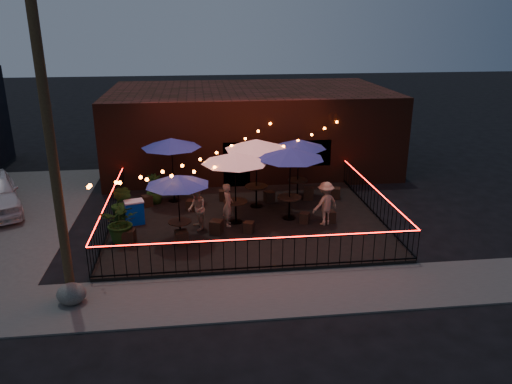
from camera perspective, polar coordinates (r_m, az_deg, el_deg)
ground at (r=17.17m, az=-0.47°, el=-6.17°), size 110.00×110.00×0.00m
patio at (r=18.95m, az=-1.16°, el=-3.39°), size 10.00×8.00×0.15m
sidewalk at (r=14.31m, az=1.02°, el=-11.62°), size 18.00×2.50×0.05m
brick_building at (r=26.11m, az=-0.78°, el=7.36°), size 14.00×8.00×4.00m
utility_pole at (r=13.74m, az=-22.23°, el=3.63°), size 0.26×0.26×8.00m
fence_front at (r=15.09m, az=0.38°, el=-7.12°), size 10.00×0.04×1.04m
fence_left at (r=18.94m, az=-16.41°, el=-2.31°), size 0.04×8.00×1.04m
fence_right at (r=19.83m, az=13.36°, el=-1.06°), size 0.04×8.00×1.04m
festoon_lights at (r=17.80m, az=-4.35°, el=3.38°), size 10.02×8.72×1.32m
cafe_table_0 at (r=16.55m, az=-8.96°, el=1.24°), size 2.77×2.77×2.37m
cafe_table_1 at (r=20.43m, az=-9.67°, el=5.46°), size 2.56×2.56×2.68m
cafe_table_2 at (r=17.91m, az=-2.41°, el=3.83°), size 2.52×2.52×2.70m
cafe_table_3 at (r=19.50m, az=0.03°, el=5.37°), size 3.17×3.17×2.78m
cafe_table_4 at (r=18.29m, az=3.97°, el=4.35°), size 3.10×3.10×2.77m
cafe_table_5 at (r=20.69m, az=4.90°, el=5.45°), size 3.00×3.00×2.53m
bistro_chair_0 at (r=17.45m, az=-14.31°, el=-4.96°), size 0.46×0.46×0.48m
bistro_chair_1 at (r=17.01m, az=-8.50°, el=-5.19°), size 0.49×0.49×0.49m
bistro_chair_2 at (r=20.71m, az=-12.32°, el=-0.98°), size 0.48×0.48×0.43m
bistro_chair_3 at (r=19.94m, az=-7.41°, el=-1.51°), size 0.45×0.45×0.42m
bistro_chair_4 at (r=17.71m, az=-4.54°, el=-4.01°), size 0.53×0.53×0.49m
bistro_chair_5 at (r=17.75m, az=-0.82°, el=-4.04°), size 0.44×0.44×0.40m
bistro_chair_6 at (r=20.92m, az=-3.74°, el=-0.37°), size 0.36×0.36×0.42m
bistro_chair_7 at (r=20.66m, az=1.53°, el=-0.55°), size 0.47×0.47×0.45m
bistro_chair_8 at (r=18.66m, az=5.56°, el=-2.94°), size 0.45×0.45×0.40m
bistro_chair_9 at (r=18.79m, az=8.40°, el=-2.83°), size 0.41×0.41×0.45m
bistro_chair_10 at (r=21.07m, az=6.02°, el=-0.18°), size 0.50×0.50×0.50m
bistro_chair_11 at (r=21.34m, az=9.05°, el=-0.13°), size 0.46×0.46×0.46m
patron_a at (r=18.17m, az=-3.22°, el=-1.45°), size 0.39×0.59×1.61m
patron_b at (r=17.90m, az=-6.78°, el=-1.91°), size 0.73×0.87×1.59m
patron_c at (r=18.40m, az=7.93°, el=-1.30°), size 1.21×1.00×1.64m
potted_shrub_a at (r=17.48m, az=-15.09°, el=-3.32°), size 1.44×1.30×1.42m
potted_shrub_b at (r=19.13m, az=-15.13°, el=-1.28°), size 0.99×0.90×1.46m
potted_shrub_c at (r=20.84m, az=-11.52°, el=0.33°), size 0.89×0.89×1.21m
cooler at (r=18.94m, az=-13.71°, el=-2.25°), size 0.79×0.66×0.90m
boulder at (r=14.62m, az=-20.34°, el=-10.87°), size 0.92×0.80×0.65m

